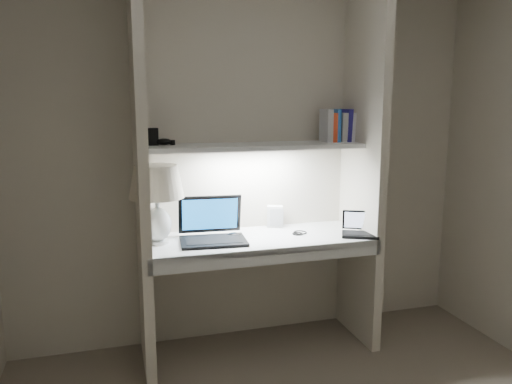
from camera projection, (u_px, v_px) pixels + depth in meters
name	position (u px, v px, depth m)	size (l,w,h in m)	color
back_wall	(248.00, 159.00, 3.40)	(3.20, 0.01, 2.50)	beige
alcove_panel_left	(141.00, 168.00, 2.94)	(0.06, 0.55, 2.50)	beige
alcove_panel_right	(363.00, 160.00, 3.35)	(0.06, 0.55, 2.50)	beige
desk	(259.00, 240.00, 3.23)	(1.40, 0.55, 0.04)	white
desk_apron	(271.00, 256.00, 2.99)	(1.46, 0.03, 0.10)	silver
shelf	(255.00, 146.00, 3.22)	(1.40, 0.36, 0.03)	silver
strip_light	(255.00, 150.00, 3.22)	(0.60, 0.04, 0.01)	white
table_lamp	(157.00, 191.00, 3.02)	(0.33, 0.33, 0.49)	white
laptop_main	(212.00, 231.00, 3.15)	(0.43, 0.38, 0.27)	black
laptop_netbook	(360.00, 229.00, 3.28)	(0.30, 0.29, 0.15)	black
speaker	(275.00, 216.00, 3.48)	(0.11, 0.08, 0.15)	silver
mouse	(234.00, 235.00, 3.22)	(0.09, 0.05, 0.03)	black
cable_coil	(300.00, 232.00, 3.32)	(0.09, 0.09, 0.01)	black
sticky_note	(159.00, 244.00, 3.06)	(0.07, 0.07, 0.00)	gold
book_row	(337.00, 126.00, 3.39)	(0.21, 0.15, 0.22)	silver
shelf_box	(153.00, 137.00, 3.10)	(0.06, 0.05, 0.11)	black
shelf_gadget	(164.00, 142.00, 3.11)	(0.10, 0.07, 0.04)	black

